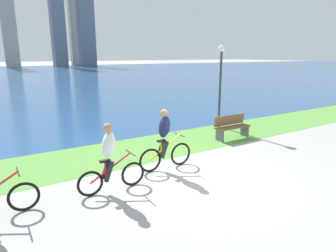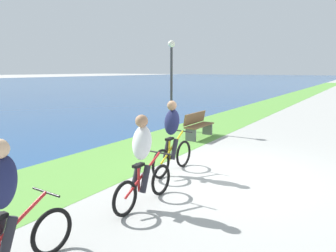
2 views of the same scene
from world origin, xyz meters
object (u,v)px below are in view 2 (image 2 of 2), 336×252
at_px(cyclist_lead, 172,138).
at_px(lamppost_tall, 171,71).
at_px(bench_near_path, 198,125).
at_px(cyclist_trailing, 143,161).
at_px(cyclist_distant_rear, 6,211).

xyz_separation_m(cyclist_lead, lamppost_tall, (4.59, 2.91, 1.50)).
distance_m(bench_near_path, lamppost_tall, 2.63).
relative_size(cyclist_lead, lamppost_tall, 0.48).
xyz_separation_m(cyclist_trailing, cyclist_distant_rear, (-2.41, 0.09, 0.00)).
distance_m(cyclist_trailing, bench_near_path, 5.89).
bearing_deg(lamppost_tall, cyclist_trailing, -151.80).
bearing_deg(cyclist_lead, cyclist_trailing, -163.97).
height_order(cyclist_trailing, cyclist_distant_rear, cyclist_distant_rear).
bearing_deg(cyclist_lead, lamppost_tall, 32.38).
xyz_separation_m(cyclist_lead, bench_near_path, (3.79, 1.28, -0.39)).
distance_m(cyclist_lead, cyclist_trailing, 1.88).
xyz_separation_m(cyclist_trailing, bench_near_path, (5.60, 1.80, -0.38)).
relative_size(cyclist_trailing, bench_near_path, 1.11).
xyz_separation_m(cyclist_distant_rear, lamppost_tall, (8.80, 3.34, 1.51)).
bearing_deg(cyclist_lead, cyclist_distant_rear, -174.19).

